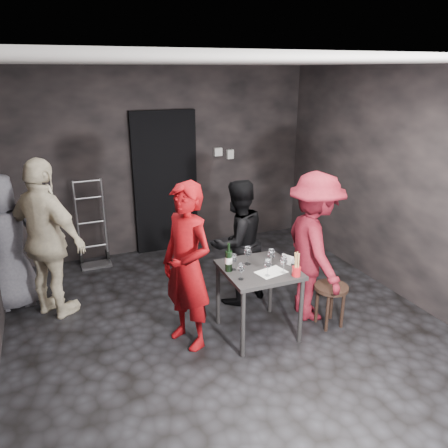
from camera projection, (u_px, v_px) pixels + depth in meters
name	position (u px, v px, depth m)	size (l,w,h in m)	color
floor	(229.00, 329.00, 4.71)	(4.50, 5.00, 0.02)	black
ceiling	(230.00, 62.00, 3.80)	(4.50, 5.00, 0.02)	silver
wall_back	(163.00, 162.00, 6.43)	(4.50, 0.04, 2.70)	black
wall_front	(435.00, 357.00, 2.08)	(4.50, 0.04, 2.70)	black
wall_right	(408.00, 187.00, 5.06)	(0.04, 5.00, 2.70)	black
doorway	(165.00, 183.00, 6.48)	(0.95, 0.10, 2.10)	black
wallbox_upper	(218.00, 152.00, 6.66)	(0.12, 0.06, 0.12)	#B7B7B2
wallbox_lower	(230.00, 154.00, 6.75)	(0.10, 0.06, 0.14)	#B7B7B2
hand_truck	(94.00, 249.00, 6.21)	(0.41, 0.35, 1.23)	#B2B2B7
tasting_table	(259.00, 277.00, 4.43)	(0.72, 0.72, 0.75)	black
stool	(331.00, 294.00, 4.66)	(0.36, 0.36, 0.47)	black
server_red	(187.00, 257.00, 4.18)	(0.69, 0.45, 1.89)	maroon
woman_black	(237.00, 243.00, 5.07)	(0.71, 0.39, 1.47)	black
man_maroon	(314.00, 240.00, 4.69)	(1.17, 0.54, 1.81)	maroon
bystander_cream	(45.00, 225.00, 4.65)	(1.26, 0.60, 2.15)	beige
bystander_grey	(5.00, 239.00, 4.89)	(0.83, 0.45, 1.69)	slate
tasting_mat	(271.00, 272.00, 4.31)	(0.29, 0.19, 0.00)	white
wine_glass_a	(241.00, 271.00, 4.13)	(0.07, 0.07, 0.18)	white
wine_glass_b	(234.00, 261.00, 4.33)	(0.07, 0.07, 0.19)	white
wine_glass_c	(248.00, 255.00, 4.45)	(0.08, 0.08, 0.21)	white
wine_glass_d	(268.00, 267.00, 4.20)	(0.07, 0.07, 0.19)	white
wine_glass_e	(284.00, 264.00, 4.27)	(0.07, 0.07, 0.19)	white
wine_glass_f	(271.00, 257.00, 4.42)	(0.08, 0.08, 0.20)	white
wine_bottle	(229.00, 260.00, 4.30)	(0.07, 0.07, 0.29)	black
breadstick_cup	(297.00, 265.00, 4.20)	(0.08, 0.08, 0.26)	red
reserved_card	(287.00, 259.00, 4.48)	(0.08, 0.12, 0.10)	white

